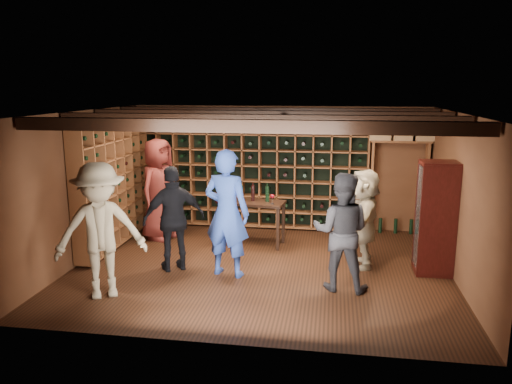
% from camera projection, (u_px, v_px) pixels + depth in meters
% --- Properties ---
extents(ground, '(6.00, 6.00, 0.00)m').
position_uv_depth(ground, '(260.00, 267.00, 8.13)').
color(ground, black).
rests_on(ground, ground).
extents(room_shell, '(6.00, 6.00, 6.00)m').
position_uv_depth(room_shell, '(261.00, 118.00, 7.67)').
color(room_shell, brown).
rests_on(room_shell, ground).
extents(wine_rack_back, '(4.65, 0.30, 2.20)m').
position_uv_depth(wine_rack_back, '(252.00, 173.00, 10.22)').
color(wine_rack_back, brown).
rests_on(wine_rack_back, ground).
extents(wine_rack_left, '(0.30, 2.65, 2.20)m').
position_uv_depth(wine_rack_left, '(114.00, 183.00, 9.11)').
color(wine_rack_left, brown).
rests_on(wine_rack_left, ground).
extents(crate_shelf, '(1.20, 0.32, 2.07)m').
position_uv_depth(crate_shelf, '(400.00, 156.00, 9.68)').
color(crate_shelf, brown).
rests_on(crate_shelf, ground).
extents(display_cabinet, '(0.55, 0.50, 1.75)m').
position_uv_depth(display_cabinet, '(435.00, 220.00, 7.73)').
color(display_cabinet, '#360C0A').
rests_on(display_cabinet, ground).
extents(man_blue_shirt, '(0.81, 0.62, 1.98)m').
position_uv_depth(man_blue_shirt, '(227.00, 213.00, 7.62)').
color(man_blue_shirt, navy).
rests_on(man_blue_shirt, ground).
extents(man_grey_suit, '(0.91, 0.75, 1.72)m').
position_uv_depth(man_grey_suit, '(341.00, 232.00, 7.12)').
color(man_grey_suit, black).
rests_on(man_grey_suit, ground).
extents(guest_red_floral, '(0.88, 1.09, 1.94)m').
position_uv_depth(guest_red_floral, '(159.00, 189.00, 9.50)').
color(guest_red_floral, maroon).
rests_on(guest_red_floral, ground).
extents(guest_woman_black, '(1.06, 0.87, 1.69)m').
position_uv_depth(guest_woman_black, '(174.00, 219.00, 7.87)').
color(guest_woman_black, black).
rests_on(guest_woman_black, ground).
extents(guest_khaki, '(1.42, 1.20, 1.90)m').
position_uv_depth(guest_khaki, '(100.00, 231.00, 6.83)').
color(guest_khaki, '#84755B').
rests_on(guest_khaki, ground).
extents(guest_beige, '(0.54, 1.51, 1.61)m').
position_uv_depth(guest_beige, '(364.00, 218.00, 8.06)').
color(guest_beige, tan).
rests_on(guest_beige, ground).
extents(tasting_table, '(1.14, 0.67, 1.10)m').
position_uv_depth(tasting_table, '(254.00, 206.00, 9.17)').
color(tasting_table, black).
rests_on(tasting_table, ground).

